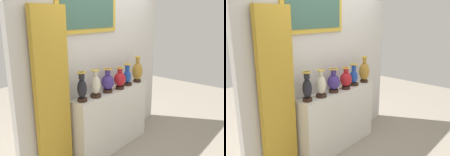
# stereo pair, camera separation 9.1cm
# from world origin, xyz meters

# --- Properties ---
(ground_plane) EXTENTS (8.94, 8.94, 0.00)m
(ground_plane) POSITION_xyz_m (0.00, 0.00, 0.00)
(ground_plane) COLOR gray
(display_shelf) EXTENTS (1.47, 0.29, 0.95)m
(display_shelf) POSITION_xyz_m (0.00, 0.00, 0.48)
(display_shelf) COLOR silver
(display_shelf) RESTS_ON ground_plane
(back_wall) EXTENTS (2.94, 0.14, 2.72)m
(back_wall) POSITION_xyz_m (-0.01, 0.20, 1.39)
(back_wall) COLOR silver
(back_wall) RESTS_ON ground_plane
(curtain_gold) EXTENTS (0.47, 0.08, 2.18)m
(curtain_gold) POSITION_xyz_m (-1.02, 0.09, 1.09)
(curtain_gold) COLOR gold
(curtain_gold) RESTS_ON ground_plane
(vase_onyx) EXTENTS (0.13, 0.13, 0.40)m
(vase_onyx) POSITION_xyz_m (-0.62, -0.01, 1.13)
(vase_onyx) COLOR #382319
(vase_onyx) RESTS_ON display_shelf
(vase_ivory) EXTENTS (0.15, 0.15, 0.39)m
(vase_ivory) POSITION_xyz_m (-0.38, -0.03, 1.12)
(vase_ivory) COLOR #382319
(vase_ivory) RESTS_ON display_shelf
(vase_indigo) EXTENTS (0.18, 0.18, 0.36)m
(vase_indigo) POSITION_xyz_m (-0.12, -0.01, 1.11)
(vase_indigo) COLOR #382319
(vase_indigo) RESTS_ON display_shelf
(vase_crimson) EXTENTS (0.18, 0.18, 0.34)m
(vase_crimson) POSITION_xyz_m (0.13, -0.05, 1.11)
(vase_crimson) COLOR #382319
(vase_crimson) RESTS_ON display_shelf
(vase_sapphire) EXTENTS (0.16, 0.16, 0.35)m
(vase_sapphire) POSITION_xyz_m (0.37, -0.01, 1.10)
(vase_sapphire) COLOR #382319
(vase_sapphire) RESTS_ON display_shelf
(vase_ochre) EXTENTS (0.17, 0.17, 0.44)m
(vase_ochre) POSITION_xyz_m (0.63, -0.03, 1.14)
(vase_ochre) COLOR #382319
(vase_ochre) RESTS_ON display_shelf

